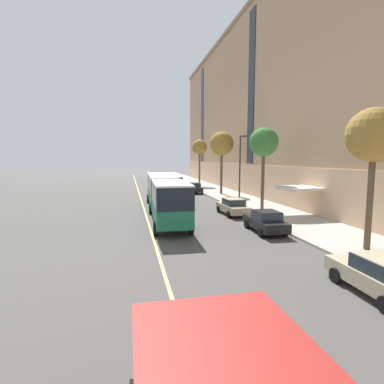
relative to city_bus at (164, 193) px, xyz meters
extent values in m
plane|color=#4C4947|center=(0.67, -2.47, -2.05)|extent=(260.00, 260.00, 0.00)
cube|color=#ADA89E|center=(10.43, 0.53, -1.97)|extent=(5.85, 160.00, 0.15)
cube|color=tan|center=(19.36, -2.47, 11.31)|extent=(12.00, 110.00, 26.72)
cube|color=#E5B68D|center=(13.29, -2.47, 0.15)|extent=(0.14, 110.00, 4.40)
cube|color=silver|center=(11.76, -3.73, 0.55)|extent=(3.20, 3.40, 0.24)
cube|color=#1E232B|center=(13.31, 11.28, 12.65)|extent=(0.10, 2.00, 20.31)
cube|color=#1E232B|center=(13.31, 38.78, 12.65)|extent=(0.10, 2.00, 20.31)
cube|color=#1E704C|center=(0.12, 3.69, -0.80)|extent=(2.81, 11.08, 1.25)
cube|color=black|center=(0.12, 3.69, 0.59)|extent=(2.82, 11.08, 1.53)
cube|color=white|center=(0.12, 3.69, 1.41)|extent=(2.84, 11.08, 0.12)
cube|color=#19232D|center=(0.30, 9.22, 0.43)|extent=(2.26, 0.15, 1.15)
cube|color=orange|center=(0.30, 9.23, 1.17)|extent=(1.72, 0.12, 0.28)
cube|color=black|center=(0.30, 9.24, -1.33)|extent=(2.41, 0.20, 0.24)
cube|color=white|center=(-0.55, 9.27, -1.08)|extent=(0.28, 0.07, 0.18)
cube|color=white|center=(1.16, 9.21, -1.08)|extent=(0.28, 0.07, 0.18)
cylinder|color=#595651|center=(-0.08, -2.31, -0.04)|extent=(2.36, 1.08, 2.33)
cube|color=#1E704C|center=(-0.20, -6.05, -0.80)|extent=(2.66, 6.57, 1.25)
cube|color=black|center=(-0.20, -6.05, 0.59)|extent=(2.68, 6.57, 1.53)
cube|color=white|center=(-0.20, -6.05, 1.41)|extent=(2.69, 6.57, 0.12)
cylinder|color=black|center=(-0.98, 7.58, -1.55)|extent=(0.33, 1.01, 1.00)
cylinder|color=black|center=(1.47, 7.50, -1.55)|extent=(0.33, 1.01, 1.00)
cylinder|color=black|center=(-1.21, 0.43, -1.55)|extent=(0.33, 1.01, 1.00)
cylinder|color=black|center=(1.24, 0.35, -1.55)|extent=(0.33, 1.01, 1.00)
cylinder|color=black|center=(-1.48, -7.80, -1.55)|extent=(0.33, 1.01, 1.00)
cylinder|color=black|center=(0.97, -7.88, -1.55)|extent=(0.33, 1.01, 1.00)
cube|color=#BCAD89|center=(6.16, -18.53, -1.41)|extent=(1.94, 4.32, 0.64)
cylinder|color=black|center=(5.32, -17.18, -1.73)|extent=(0.24, 0.65, 0.64)
cylinder|color=black|center=(7.09, -17.24, -1.73)|extent=(0.24, 0.65, 0.64)
cube|color=black|center=(6.42, 16.07, -1.41)|extent=(1.92, 4.36, 0.64)
cube|color=#232D38|center=(6.43, 15.86, -0.81)|extent=(1.63, 1.99, 0.56)
cube|color=black|center=(6.43, 15.86, -0.51)|extent=(1.59, 1.90, 0.04)
cylinder|color=black|center=(5.50, 17.38, -1.73)|extent=(0.24, 0.65, 0.64)
cylinder|color=black|center=(7.25, 17.44, -1.73)|extent=(0.24, 0.65, 0.64)
cylinder|color=black|center=(5.59, 14.71, -1.73)|extent=(0.24, 0.65, 0.64)
cylinder|color=black|center=(7.34, 14.77, -1.73)|extent=(0.24, 0.65, 0.64)
cube|color=#BCAD89|center=(6.24, -1.69, -1.41)|extent=(1.97, 4.49, 0.64)
cube|color=#232D38|center=(6.25, -1.92, -0.81)|extent=(1.66, 2.05, 0.56)
cube|color=#BCAD89|center=(6.25, -1.92, -0.51)|extent=(1.63, 1.96, 0.04)
cylinder|color=black|center=(5.30, -0.36, -1.73)|extent=(0.24, 0.65, 0.64)
cylinder|color=black|center=(7.07, -0.29, -1.73)|extent=(0.24, 0.65, 0.64)
cylinder|color=black|center=(5.40, -3.10, -1.73)|extent=(0.24, 0.65, 0.64)
cylinder|color=black|center=(7.17, -3.03, -1.73)|extent=(0.24, 0.65, 0.64)
cube|color=#23603D|center=(6.22, 29.48, -1.41)|extent=(1.80, 4.76, 0.64)
cube|color=#232D38|center=(6.21, 29.24, -0.81)|extent=(1.55, 2.16, 0.56)
cube|color=#23603D|center=(6.21, 29.24, -0.51)|extent=(1.52, 2.06, 0.04)
cylinder|color=black|center=(5.40, 30.96, -1.73)|extent=(0.23, 0.64, 0.64)
cylinder|color=black|center=(7.09, 30.93, -1.73)|extent=(0.23, 0.64, 0.64)
cylinder|color=black|center=(5.35, 28.03, -1.73)|extent=(0.23, 0.64, 0.64)
cylinder|color=black|center=(7.04, 28.00, -1.73)|extent=(0.23, 0.64, 0.64)
cube|color=black|center=(6.31, -8.37, -1.41)|extent=(1.96, 4.33, 0.64)
cube|color=#232D38|center=(6.30, -8.59, -0.81)|extent=(1.66, 1.97, 0.56)
cube|color=black|center=(6.30, -8.59, -0.51)|extent=(1.62, 1.89, 0.04)
cylinder|color=black|center=(5.46, -7.02, -1.73)|extent=(0.24, 0.65, 0.64)
cylinder|color=black|center=(7.24, -7.08, -1.73)|extent=(0.24, 0.65, 0.64)
cylinder|color=black|center=(5.37, -9.67, -1.73)|extent=(0.24, 0.65, 0.64)
cylinder|color=black|center=(7.15, -9.73, -1.73)|extent=(0.24, 0.65, 0.64)
cube|color=maroon|center=(-2.11, -22.30, -0.80)|extent=(2.09, 1.70, 1.60)
cube|color=#1E2833|center=(-2.11, -21.42, -0.55)|extent=(1.87, 0.08, 0.80)
cylinder|color=brown|center=(9.89, -13.83, 0.88)|extent=(0.35, 0.35, 5.56)
sphere|color=olive|center=(9.89, -13.83, 4.48)|extent=(2.96, 2.96, 2.96)
cylinder|color=brown|center=(9.89, -0.22, 1.05)|extent=(0.32, 0.32, 5.90)
sphere|color=#387533|center=(9.89, -0.22, 4.79)|extent=(2.85, 2.85, 2.85)
cylinder|color=brown|center=(9.89, 13.38, 1.22)|extent=(0.36, 0.36, 6.25)
sphere|color=olive|center=(9.89, 13.38, 5.28)|extent=(3.38, 3.38, 3.38)
cylinder|color=brown|center=(9.89, 26.99, 1.30)|extent=(0.34, 0.34, 6.39)
sphere|color=olive|center=(9.89, 26.99, 5.26)|extent=(2.81, 2.81, 2.81)
cylinder|color=#2D2D30|center=(8.11, 1.50, 1.81)|extent=(0.16, 0.16, 7.41)
cylinder|color=#2D2D30|center=(8.11, 0.95, 5.41)|extent=(0.10, 1.10, 0.10)
cube|color=#3D3D3F|center=(8.11, 0.40, 5.36)|extent=(0.36, 0.60, 0.20)
cylinder|color=red|center=(8.01, 0.54, -1.62)|extent=(0.24, 0.24, 0.55)
sphere|color=silver|center=(8.01, 0.54, -1.28)|extent=(0.20, 0.20, 0.20)
cylinder|color=silver|center=(7.85, 0.54, -1.57)|extent=(0.10, 0.09, 0.09)
cylinder|color=silver|center=(8.17, 0.54, -1.57)|extent=(0.10, 0.09, 0.09)
cube|color=#E0D66B|center=(-1.70, 0.53, -2.05)|extent=(0.16, 140.00, 0.01)
camera|label=1|loc=(-3.20, -27.87, 3.23)|focal=28.00mm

